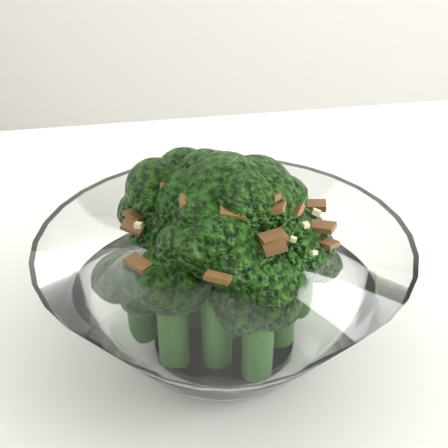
# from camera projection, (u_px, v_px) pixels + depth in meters

# --- Properties ---
(table) EXTENTS (1.40, 1.16, 0.75)m
(table) POSITION_uv_depth(u_px,v_px,m) (364.00, 405.00, 0.50)
(table) COLOR white
(table) RESTS_ON ground
(broccoli_dish) EXTENTS (0.23, 0.23, 0.14)m
(broccoli_dish) POSITION_uv_depth(u_px,v_px,m) (224.00, 279.00, 0.42)
(broccoli_dish) COLOR white
(broccoli_dish) RESTS_ON table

